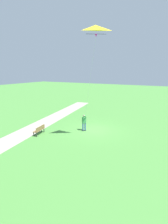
% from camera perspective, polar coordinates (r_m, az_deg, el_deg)
% --- Properties ---
extents(ground_plane, '(120.00, 120.00, 0.00)m').
position_cam_1_polar(ground_plane, '(18.96, 2.91, -5.91)').
color(ground_plane, '#4C8E3D').
extents(walkway_path, '(7.77, 31.95, 0.02)m').
position_cam_1_polar(walkway_path, '(20.77, -15.06, -4.60)').
color(walkway_path, '#ADA393').
rests_on(walkway_path, ground).
extents(person_kite_flyer, '(0.59, 0.59, 1.83)m').
position_cam_1_polar(person_kite_flyer, '(18.42, 0.03, -3.04)').
color(person_kite_flyer, '#232328').
rests_on(person_kite_flyer, ground).
extents(flying_kite, '(2.81, 2.56, 7.80)m').
position_cam_1_polar(flying_kite, '(15.11, 3.78, 24.37)').
color(flying_kite, yellow).
extents(park_bench_near_walkway, '(0.69, 1.55, 0.88)m').
position_cam_1_polar(park_bench_near_walkway, '(18.15, -14.26, -5.51)').
color(park_bench_near_walkway, olive).
rests_on(park_bench_near_walkway, ground).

